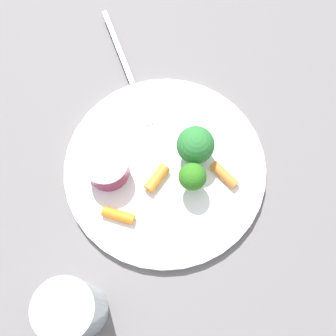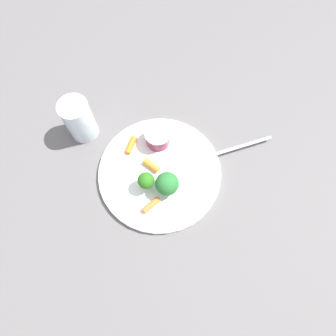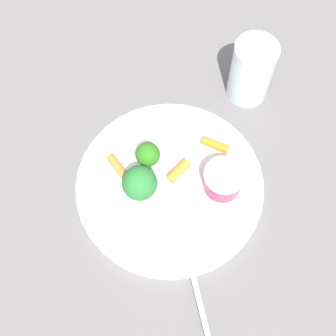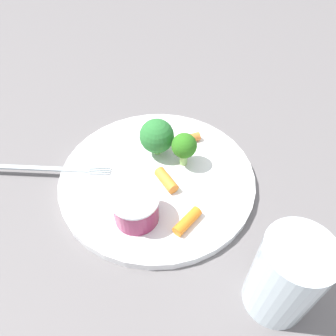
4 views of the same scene
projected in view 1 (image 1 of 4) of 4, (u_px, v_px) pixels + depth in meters
name	position (u px, v px, depth m)	size (l,w,h in m)	color
ground_plane	(165.00, 170.00, 0.55)	(2.40, 2.40, 0.00)	#635F60
plate	(165.00, 168.00, 0.55)	(0.26, 0.26, 0.01)	white
sauce_cup	(107.00, 167.00, 0.52)	(0.06, 0.06, 0.04)	#822449
broccoli_floret_0	(195.00, 145.00, 0.52)	(0.05, 0.05, 0.06)	#86C464
broccoli_floret_1	(192.00, 177.00, 0.50)	(0.03, 0.03, 0.05)	#93C26C
carrot_stick_0	(157.00, 178.00, 0.53)	(0.01, 0.01, 0.04)	orange
carrot_stick_1	(224.00, 175.00, 0.53)	(0.01, 0.01, 0.04)	orange
carrot_stick_2	(118.00, 215.00, 0.51)	(0.01, 0.01, 0.04)	orange
fork	(126.00, 67.00, 0.59)	(0.05, 0.19, 0.00)	#B2BFC3
drinking_glass	(73.00, 310.00, 0.45)	(0.06, 0.06, 0.10)	silver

